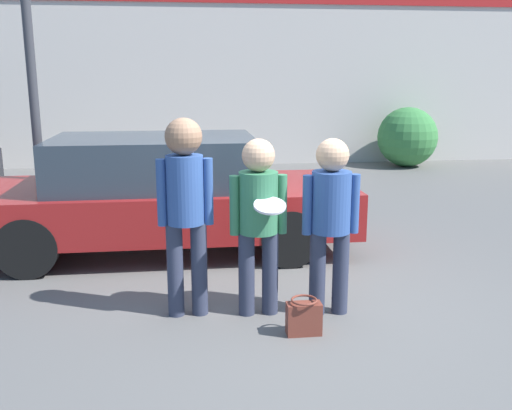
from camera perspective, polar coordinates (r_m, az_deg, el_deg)
name	(u,v)px	position (r m, az deg, el deg)	size (l,w,h in m)	color
ground_plane	(284,304)	(5.67, 2.78, -9.86)	(56.00, 56.00, 0.00)	#5B5956
storefront_building	(221,79)	(14.13, -3.55, 12.50)	(24.00, 0.22, 4.12)	beige
person_left	(185,199)	(5.14, -7.09, 0.61)	(0.50, 0.33, 1.83)	#2D3347
person_middle_with_frisbee	(259,212)	(5.15, 0.25, -0.75)	(0.52, 0.57, 1.65)	#2D3347
person_right	(331,212)	(5.21, 7.49, -0.69)	(0.53, 0.36, 1.65)	#2D3347
parked_car_near	(161,194)	(7.24, -9.51, 1.12)	(4.71, 1.88, 1.45)	maroon
shrub	(407,137)	(14.31, 14.90, 6.59)	(1.43, 1.43, 1.43)	#387A3D
handbag	(304,317)	(5.02, 4.81, -11.12)	(0.30, 0.23, 0.32)	brown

